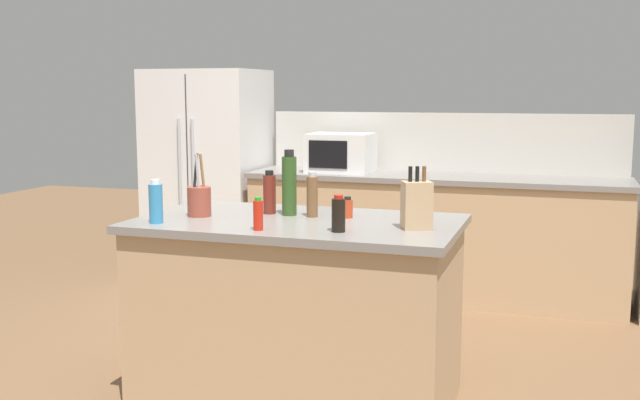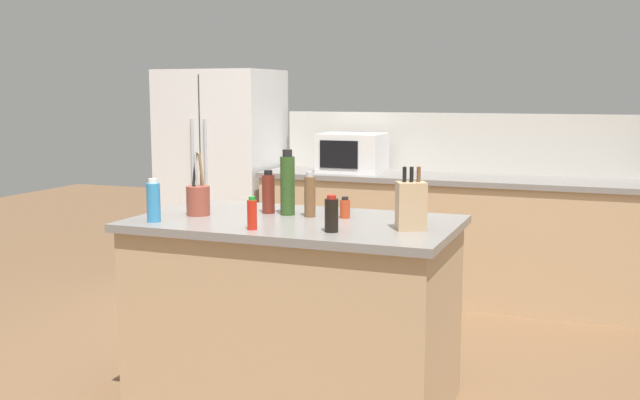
% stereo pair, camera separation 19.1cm
% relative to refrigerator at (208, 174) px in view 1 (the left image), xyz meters
% --- Properties ---
extents(ground_plane, '(14.00, 14.00, 0.00)m').
position_rel_refrigerator_xyz_m(ground_plane, '(1.63, -2.25, -0.87)').
color(ground_plane, brown).
extents(back_counter_run, '(2.85, 0.66, 0.94)m').
position_rel_refrigerator_xyz_m(back_counter_run, '(1.93, -0.05, -0.40)').
color(back_counter_run, tan).
rests_on(back_counter_run, ground_plane).
extents(wall_backsplash, '(2.81, 0.03, 0.46)m').
position_rel_refrigerator_xyz_m(wall_backsplash, '(1.93, 0.27, 0.30)').
color(wall_backsplash, beige).
rests_on(wall_backsplash, back_counter_run).
extents(kitchen_island, '(1.59, 0.90, 0.94)m').
position_rel_refrigerator_xyz_m(kitchen_island, '(1.63, -2.25, -0.40)').
color(kitchen_island, tan).
rests_on(kitchen_island, ground_plane).
extents(refrigerator, '(0.92, 0.75, 1.75)m').
position_rel_refrigerator_xyz_m(refrigerator, '(0.00, 0.00, 0.00)').
color(refrigerator, white).
rests_on(refrigerator, ground_plane).
extents(microwave, '(0.49, 0.39, 0.30)m').
position_rel_refrigerator_xyz_m(microwave, '(1.18, -0.05, 0.22)').
color(microwave, white).
rests_on(microwave, back_counter_run).
extents(knife_block, '(0.16, 0.15, 0.29)m').
position_rel_refrigerator_xyz_m(knife_block, '(2.23, -2.31, 0.18)').
color(knife_block, tan).
rests_on(knife_block, kitchen_island).
extents(utensil_crock, '(0.12, 0.12, 0.32)m').
position_rel_refrigerator_xyz_m(utensil_crock, '(1.12, -2.31, 0.15)').
color(utensil_crock, brown).
rests_on(utensil_crock, kitchen_island).
extents(soy_sauce_bottle, '(0.06, 0.06, 0.17)m').
position_rel_refrigerator_xyz_m(soy_sauce_bottle, '(1.91, -2.49, 0.15)').
color(soy_sauce_bottle, black).
rests_on(soy_sauce_bottle, kitchen_island).
extents(dish_soap_bottle, '(0.07, 0.07, 0.21)m').
position_rel_refrigerator_xyz_m(dish_soap_bottle, '(1.01, -2.55, 0.17)').
color(dish_soap_bottle, '#3384BC').
rests_on(dish_soap_bottle, kitchen_island).
extents(pepper_grinder, '(0.06, 0.06, 0.23)m').
position_rel_refrigerator_xyz_m(pepper_grinder, '(1.67, -2.15, 0.17)').
color(pepper_grinder, brown).
rests_on(pepper_grinder, kitchen_island).
extents(vinegar_bottle, '(0.07, 0.07, 0.22)m').
position_rel_refrigerator_xyz_m(vinegar_bottle, '(1.42, -2.12, 0.17)').
color(vinegar_bottle, maroon).
rests_on(vinegar_bottle, kitchen_island).
extents(spice_jar_paprika, '(0.05, 0.05, 0.11)m').
position_rel_refrigerator_xyz_m(spice_jar_paprika, '(1.84, -2.12, 0.12)').
color(spice_jar_paprika, '#B73D1E').
rests_on(spice_jar_paprika, kitchen_island).
extents(honey_jar, '(0.08, 0.08, 0.12)m').
position_rel_refrigerator_xyz_m(honey_jar, '(2.21, -2.13, 0.12)').
color(honey_jar, gold).
rests_on(honey_jar, kitchen_island).
extents(olive_oil_bottle, '(0.07, 0.07, 0.34)m').
position_rel_refrigerator_xyz_m(olive_oil_bottle, '(1.54, -2.13, 0.23)').
color(olive_oil_bottle, '#2D4C1E').
rests_on(olive_oil_bottle, kitchen_island).
extents(hot_sauce_bottle, '(0.05, 0.05, 0.15)m').
position_rel_refrigerator_xyz_m(hot_sauce_bottle, '(1.55, -2.57, 0.14)').
color(hot_sauce_bottle, red).
rests_on(hot_sauce_bottle, kitchen_island).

